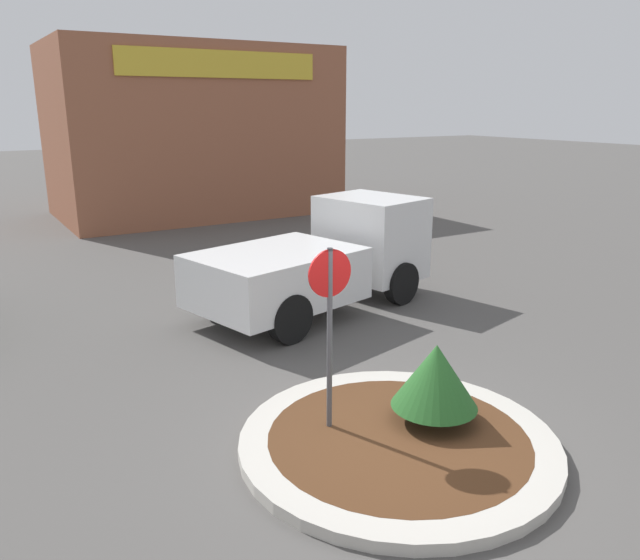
# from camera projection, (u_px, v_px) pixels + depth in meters

# --- Properties ---
(ground_plane) EXTENTS (120.00, 120.00, 0.00)m
(ground_plane) POSITION_uv_depth(u_px,v_px,m) (398.00, 447.00, 7.91)
(ground_plane) COLOR #514F4C
(traffic_island) EXTENTS (4.02, 4.02, 0.16)m
(traffic_island) POSITION_uv_depth(u_px,v_px,m) (398.00, 442.00, 7.89)
(traffic_island) COLOR #BCB7AD
(traffic_island) RESTS_ON ground_plane
(stop_sign) EXTENTS (0.60, 0.07, 2.53)m
(stop_sign) POSITION_uv_depth(u_px,v_px,m) (330.00, 313.00, 7.72)
(stop_sign) COLOR #4C4C51
(stop_sign) RESTS_ON ground_plane
(island_shrub) EXTENTS (1.14, 1.14, 1.08)m
(island_shrub) POSITION_uv_depth(u_px,v_px,m) (435.00, 376.00, 8.08)
(island_shrub) COLOR brown
(island_shrub) RESTS_ON traffic_island
(utility_truck) EXTENTS (5.64, 3.38, 2.21)m
(utility_truck) POSITION_uv_depth(u_px,v_px,m) (323.00, 258.00, 13.10)
(utility_truck) COLOR silver
(utility_truck) RESTS_ON ground_plane
(storefront_building) EXTENTS (10.29, 6.07, 6.33)m
(storefront_building) POSITION_uv_depth(u_px,v_px,m) (193.00, 132.00, 24.32)
(storefront_building) COLOR #93563D
(storefront_building) RESTS_ON ground_plane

